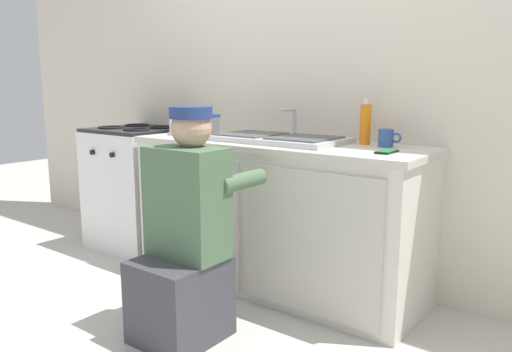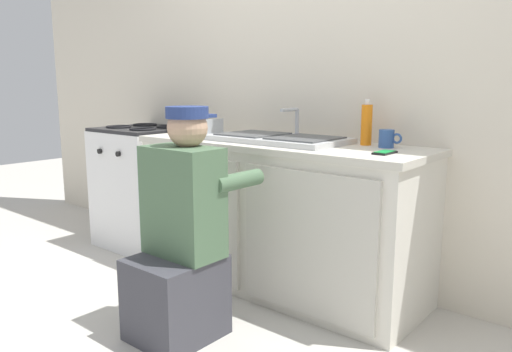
% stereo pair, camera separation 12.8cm
% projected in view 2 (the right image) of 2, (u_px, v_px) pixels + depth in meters
% --- Properties ---
extents(ground_plane, '(12.00, 12.00, 0.00)m').
position_uv_depth(ground_plane, '(245.00, 300.00, 2.83)').
color(ground_plane, beige).
extents(back_wall, '(6.00, 0.10, 2.50)m').
position_uv_depth(back_wall, '(313.00, 77.00, 3.10)').
color(back_wall, beige).
rests_on(back_wall, ground_plane).
extents(counter_cabinet, '(1.76, 0.62, 0.84)m').
position_uv_depth(counter_cabinet, '(276.00, 218.00, 2.97)').
color(counter_cabinet, silver).
rests_on(counter_cabinet, ground_plane).
extents(countertop, '(1.80, 0.62, 0.04)m').
position_uv_depth(countertop, '(278.00, 145.00, 2.90)').
color(countertop, beige).
rests_on(countertop, counter_cabinet).
extents(sink_double_basin, '(0.80, 0.44, 0.19)m').
position_uv_depth(sink_double_basin, '(278.00, 138.00, 2.90)').
color(sink_double_basin, silver).
rests_on(sink_double_basin, countertop).
extents(stove_range, '(0.63, 0.62, 0.90)m').
position_uv_depth(stove_range, '(146.00, 186.00, 3.76)').
color(stove_range, white).
rests_on(stove_range, ground_plane).
extents(plumber_person, '(0.42, 0.61, 1.10)m').
position_uv_depth(plumber_person, '(181.00, 243.00, 2.37)').
color(plumber_person, '#3F3F47').
rests_on(plumber_person, ground_plane).
extents(dish_rack_tray, '(0.28, 0.22, 0.11)m').
position_uv_depth(dish_rack_tray, '(199.00, 131.00, 3.27)').
color(dish_rack_tray, '#B2B7BC').
rests_on(dish_rack_tray, countertop).
extents(soap_bottle_orange, '(0.06, 0.06, 0.25)m').
position_uv_depth(soap_bottle_orange, '(367.00, 124.00, 2.71)').
color(soap_bottle_orange, orange).
rests_on(soap_bottle_orange, countertop).
extents(cell_phone, '(0.07, 0.14, 0.01)m').
position_uv_depth(cell_phone, '(385.00, 153.00, 2.39)').
color(cell_phone, black).
rests_on(cell_phone, countertop).
extents(coffee_mug, '(0.13, 0.08, 0.09)m').
position_uv_depth(coffee_mug, '(387.00, 139.00, 2.61)').
color(coffee_mug, '#335699').
rests_on(coffee_mug, countertop).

